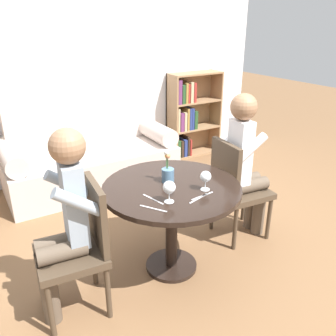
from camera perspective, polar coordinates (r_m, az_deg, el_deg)
name	(u,v)px	position (r m, az deg, el deg)	size (l,w,h in m)	color
ground_plane	(171,266)	(2.92, 0.53, -15.51)	(16.00, 16.00, 0.00)	brown
back_wall	(70,62)	(4.33, -15.49, 16.01)	(5.20, 0.05, 2.70)	silver
round_table	(172,202)	(2.60, 0.57, -5.44)	(1.00, 1.00, 0.71)	black
couch	(91,160)	(4.18, -12.31, 1.30)	(1.88, 0.80, 0.92)	beige
bookshelf_right	(188,115)	(4.98, 3.22, 8.45)	(0.75, 0.28, 1.14)	#93704C
chair_left	(81,243)	(2.38, -13.80, -11.65)	(0.46, 0.46, 0.90)	#473828
chair_right	(235,186)	(3.09, 10.76, -2.83)	(0.46, 0.46, 0.90)	#473828
person_left	(64,221)	(2.27, -16.41, -8.16)	(0.44, 0.37, 1.26)	brown
person_right	(246,163)	(3.05, 12.40, 0.81)	(0.44, 0.37, 1.28)	brown
wine_glass_left	(169,188)	(2.28, 0.19, -3.22)	(0.08, 0.08, 0.15)	white
wine_glass_right	(206,177)	(2.46, 6.05, -1.47)	(0.08, 0.08, 0.14)	white
flower_vase	(168,172)	(2.57, -0.04, -0.71)	(0.09, 0.09, 0.24)	slate
knife_left_setting	(202,196)	(2.41, 5.54, -4.47)	(0.19, 0.03, 0.00)	silver
fork_left_setting	(199,198)	(2.38, 4.97, -4.85)	(0.19, 0.06, 0.00)	silver
knife_right_setting	(153,199)	(2.36, -2.42, -5.02)	(0.06, 0.19, 0.00)	silver
fork_right_setting	(153,208)	(2.25, -2.38, -6.51)	(0.11, 0.17, 0.00)	silver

